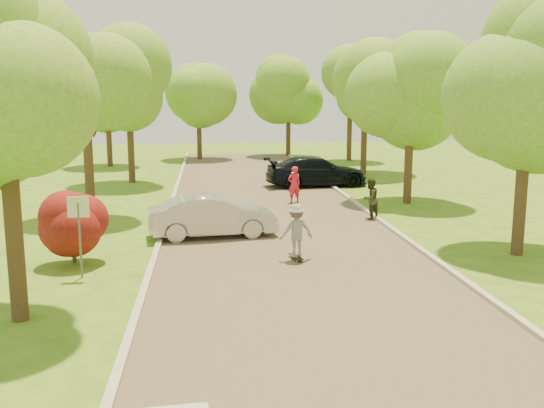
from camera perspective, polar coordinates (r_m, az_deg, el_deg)
name	(u,v)px	position (r m, az deg, el deg)	size (l,w,h in m)	color
ground	(328,325)	(12.99, 5.29, -11.27)	(100.00, 100.00, 0.00)	#396718
road	(281,237)	(20.55, 0.89, -3.15)	(8.00, 60.00, 0.01)	#4C4438
curb_left	(160,239)	(20.45, -10.47, -3.23)	(0.18, 60.00, 0.12)	#B2AD9E
curb_right	(397,233)	(21.40, 11.72, -2.68)	(0.18, 60.00, 0.12)	#B2AD9E
street_sign	(79,220)	(16.50, -17.72, -1.42)	(0.55, 0.06, 2.17)	#59595E
red_shrub	(73,226)	(18.13, -18.26, -1.94)	(1.70, 1.70, 1.95)	#382619
tree_l_mida	(12,74)	(13.41, -23.25, 11.22)	(4.71, 4.60, 7.39)	#382619
tree_l_midb	(90,100)	(24.24, -16.74, 9.38)	(4.30, 4.20, 6.62)	#382619
tree_l_far	(132,82)	(34.08, -13.02, 11.14)	(4.92, 4.80, 7.79)	#382619
tree_r_mida	(538,67)	(19.34, 23.72, 11.70)	(5.13, 5.00, 7.95)	#382619
tree_r_midb	(416,92)	(27.38, 13.37, 10.19)	(4.51, 4.40, 7.01)	#382619
tree_r_far	(369,77)	(37.15, 9.16, 11.73)	(5.33, 5.20, 8.34)	#382619
tree_bg_a	(110,87)	(42.32, -15.00, 10.61)	(5.12, 5.00, 7.72)	#382619
tree_bg_b	(354,84)	(45.13, 7.68, 11.09)	(5.12, 5.00, 7.95)	#382619
tree_bg_c	(201,92)	(45.85, -6.68, 10.45)	(4.92, 4.80, 7.33)	#382619
tree_bg_d	(291,88)	(48.31, 1.83, 10.84)	(5.12, 5.00, 7.72)	#382619
silver_sedan	(213,216)	(20.63, -5.60, -1.15)	(1.50, 4.31, 1.42)	#B0B0B5
dark_sedan	(317,172)	(32.15, 4.22, 3.07)	(2.19, 5.39, 1.56)	black
longboard	(296,257)	(17.78, 2.28, -5.01)	(0.38, 0.83, 0.09)	black
skateboarder	(296,230)	(17.59, 2.30, -2.50)	(1.01, 0.58, 1.57)	gray
person_striped	(294,185)	(27.01, 2.10, 1.83)	(0.60, 0.39, 1.65)	red
person_olive	(370,199)	(23.74, 9.22, 0.50)	(0.78, 0.61, 1.61)	#2D301D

